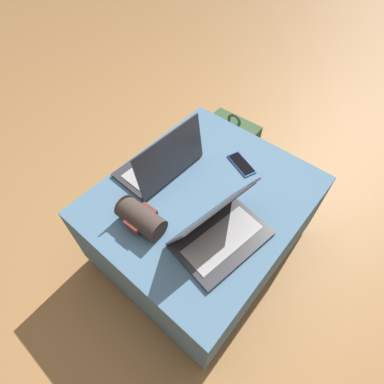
{
  "coord_description": "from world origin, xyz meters",
  "views": [
    {
      "loc": [
        -0.63,
        -0.47,
        1.5
      ],
      "look_at": [
        -0.07,
        0.01,
        0.54
      ],
      "focal_mm": 28.0,
      "sensor_mm": 36.0,
      "label": 1
    }
  ],
  "objects": [
    {
      "name": "laptop_far",
      "position": [
        -0.01,
        0.23,
        0.51
      ],
      "size": [
        0.38,
        0.24,
        0.24
      ],
      "rotation": [
        0.0,
        0.0,
        3.11
      ],
      "color": "#333338",
      "rests_on": "ottoman"
    },
    {
      "name": "ground_plane",
      "position": [
        0.0,
        0.0,
        0.0
      ],
      "size": [
        14.0,
        14.0,
        0.0
      ],
      "primitive_type": "plane",
      "color": "#9E7042"
    },
    {
      "name": "cell_phone",
      "position": [
        0.25,
        -0.03,
        0.46
      ],
      "size": [
        0.11,
        0.17,
        0.01
      ],
      "rotation": [
        0.0,
        0.0,
        5.92
      ],
      "color": "#1E4C9E",
      "rests_on": "ottoman"
    },
    {
      "name": "wrist_brace",
      "position": [
        -0.28,
        0.09,
        0.51
      ],
      "size": [
        0.12,
        0.2,
        0.1
      ],
      "rotation": [
        0.0,
        0.0,
        4.75
      ],
      "color": "#3D332D",
      "rests_on": "ottoman"
    },
    {
      "name": "ottoman",
      "position": [
        0.0,
        0.0,
        0.23
      ],
      "size": [
        0.93,
        0.8,
        0.46
      ],
      "color": "#2A3D4E",
      "rests_on": "ground_plane"
    },
    {
      "name": "backpack",
      "position": [
        0.56,
        0.22,
        0.18
      ],
      "size": [
        0.2,
        0.3,
        0.44
      ],
      "rotation": [
        0.0,
        0.0,
        1.61
      ],
      "color": "#385133",
      "rests_on": "ground_plane"
    },
    {
      "name": "laptop_near",
      "position": [
        -0.12,
        -0.17,
        0.51
      ],
      "size": [
        0.39,
        0.29,
        0.23
      ],
      "rotation": [
        0.0,
        0.0,
        -0.16
      ],
      "color": "#333338",
      "rests_on": "ottoman"
    }
  ]
}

